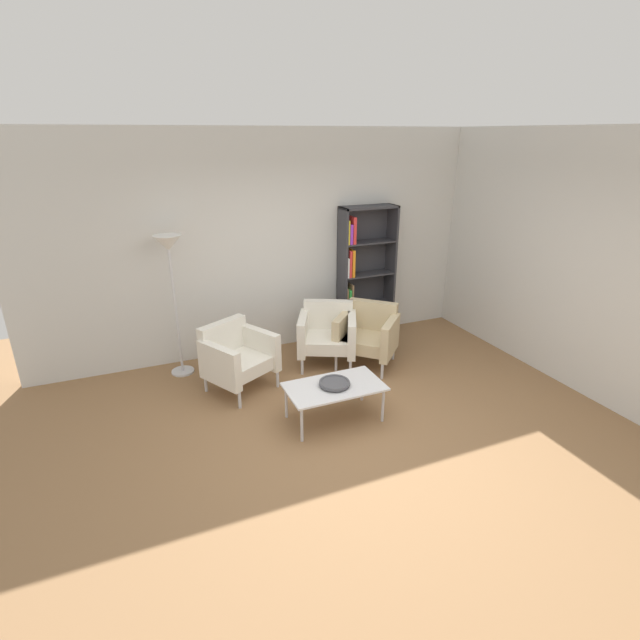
{
  "coord_description": "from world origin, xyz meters",
  "views": [
    {
      "loc": [
        -1.87,
        -3.54,
        2.82
      ],
      "look_at": [
        -0.02,
        0.84,
        0.95
      ],
      "focal_mm": 26.76,
      "sensor_mm": 36.0,
      "label": 1
    }
  ],
  "objects_px": {
    "bookshelf_tall": "(361,275)",
    "armchair_spare_guest": "(237,356)",
    "floor_lamp_torchiere": "(170,260)",
    "coffee_table_low": "(334,388)",
    "armchair_near_window": "(327,333)",
    "decorative_bowl": "(334,383)",
    "armchair_corner_red": "(368,333)"
  },
  "relations": [
    {
      "from": "armchair_near_window",
      "to": "decorative_bowl",
      "type": "bearing_deg",
      "value": -84.63
    },
    {
      "from": "coffee_table_low",
      "to": "floor_lamp_torchiere",
      "type": "distance_m",
      "value": 2.42
    },
    {
      "from": "bookshelf_tall",
      "to": "armchair_near_window",
      "type": "bearing_deg",
      "value": -141.93
    },
    {
      "from": "coffee_table_low",
      "to": "armchair_near_window",
      "type": "height_order",
      "value": "armchair_near_window"
    },
    {
      "from": "armchair_near_window",
      "to": "armchair_spare_guest",
      "type": "bearing_deg",
      "value": -144.76
    },
    {
      "from": "armchair_corner_red",
      "to": "decorative_bowl",
      "type": "bearing_deg",
      "value": -87.68
    },
    {
      "from": "coffee_table_low",
      "to": "armchair_corner_red",
      "type": "relative_size",
      "value": 1.05
    },
    {
      "from": "coffee_table_low",
      "to": "armchair_near_window",
      "type": "relative_size",
      "value": 1.09
    },
    {
      "from": "decorative_bowl",
      "to": "coffee_table_low",
      "type": "bearing_deg",
      "value": -63.43
    },
    {
      "from": "decorative_bowl",
      "to": "armchair_near_window",
      "type": "height_order",
      "value": "armchair_near_window"
    },
    {
      "from": "bookshelf_tall",
      "to": "decorative_bowl",
      "type": "distance_m",
      "value": 2.33
    },
    {
      "from": "bookshelf_tall",
      "to": "floor_lamp_torchiere",
      "type": "relative_size",
      "value": 1.09
    },
    {
      "from": "armchair_spare_guest",
      "to": "armchair_corner_red",
      "type": "relative_size",
      "value": 0.98
    },
    {
      "from": "coffee_table_low",
      "to": "armchair_spare_guest",
      "type": "height_order",
      "value": "armchair_spare_guest"
    },
    {
      "from": "armchair_near_window",
      "to": "floor_lamp_torchiere",
      "type": "height_order",
      "value": "floor_lamp_torchiere"
    },
    {
      "from": "coffee_table_low",
      "to": "decorative_bowl",
      "type": "bearing_deg",
      "value": 116.57
    },
    {
      "from": "armchair_corner_red",
      "to": "floor_lamp_torchiere",
      "type": "bearing_deg",
      "value": -151.87
    },
    {
      "from": "coffee_table_low",
      "to": "armchair_spare_guest",
      "type": "distance_m",
      "value": 1.31
    },
    {
      "from": "coffee_table_low",
      "to": "armchair_near_window",
      "type": "distance_m",
      "value": 1.35
    },
    {
      "from": "armchair_corner_red",
      "to": "floor_lamp_torchiere",
      "type": "relative_size",
      "value": 0.54
    },
    {
      "from": "decorative_bowl",
      "to": "armchair_spare_guest",
      "type": "height_order",
      "value": "armchair_spare_guest"
    },
    {
      "from": "coffee_table_low",
      "to": "decorative_bowl",
      "type": "distance_m",
      "value": 0.07
    },
    {
      "from": "bookshelf_tall",
      "to": "armchair_spare_guest",
      "type": "bearing_deg",
      "value": -157.97
    },
    {
      "from": "coffee_table_low",
      "to": "floor_lamp_torchiere",
      "type": "height_order",
      "value": "floor_lamp_torchiere"
    },
    {
      "from": "decorative_bowl",
      "to": "armchair_corner_red",
      "type": "xyz_separation_m",
      "value": [
        0.95,
        1.05,
        -0.02
      ]
    },
    {
      "from": "bookshelf_tall",
      "to": "armchair_near_window",
      "type": "distance_m",
      "value": 1.14
    },
    {
      "from": "decorative_bowl",
      "to": "floor_lamp_torchiere",
      "type": "distance_m",
      "value": 2.39
    },
    {
      "from": "armchair_spare_guest",
      "to": "floor_lamp_torchiere",
      "type": "height_order",
      "value": "floor_lamp_torchiere"
    },
    {
      "from": "bookshelf_tall",
      "to": "armchair_corner_red",
      "type": "distance_m",
      "value": 1.04
    },
    {
      "from": "decorative_bowl",
      "to": "armchair_spare_guest",
      "type": "distance_m",
      "value": 1.31
    },
    {
      "from": "armchair_near_window",
      "to": "floor_lamp_torchiere",
      "type": "bearing_deg",
      "value": -168.03
    },
    {
      "from": "armchair_near_window",
      "to": "floor_lamp_torchiere",
      "type": "relative_size",
      "value": 0.53
    }
  ]
}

